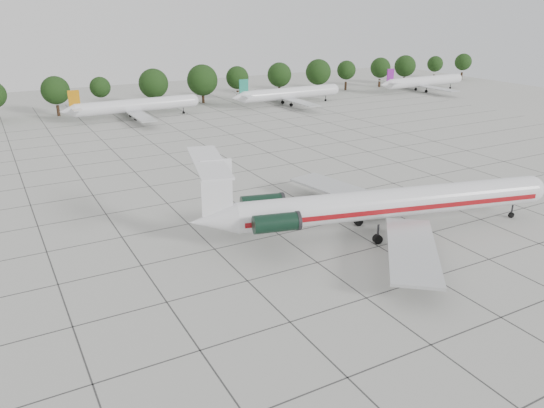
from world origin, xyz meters
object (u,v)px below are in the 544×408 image
object	(u,v)px
bg_airliner_c	(136,106)
ground_crew	(334,204)
bg_airliner_d	(290,94)
bg_airliner_e	(424,82)
main_airliner	(374,204)

from	to	relation	value
bg_airliner_c	ground_crew	bearing A→B (deg)	-84.69
bg_airliner_d	bg_airliner_e	xyz separation A→B (m)	(46.99, 0.10, 0.00)
bg_airliner_d	bg_airliner_e	world-z (taller)	same
bg_airliner_d	bg_airliner_e	distance (m)	46.99
ground_crew	bg_airliner_d	world-z (taller)	bg_airliner_d
ground_crew	bg_airliner_d	distance (m)	75.75
main_airliner	bg_airliner_e	bearing A→B (deg)	57.34
main_airliner	ground_crew	world-z (taller)	main_airliner
bg_airliner_d	bg_airliner_c	bearing A→B (deg)	177.36
bg_airliner_c	bg_airliner_d	world-z (taller)	same
bg_airliner_e	ground_crew	bearing A→B (deg)	-139.79
bg_airliner_d	bg_airliner_e	size ratio (longest dim) A/B	1.00
main_airliner	bg_airliner_c	size ratio (longest dim) A/B	1.51
main_airliner	ground_crew	size ratio (longest dim) A/B	26.75
bg_airliner_c	bg_airliner_e	bearing A→B (deg)	-1.15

